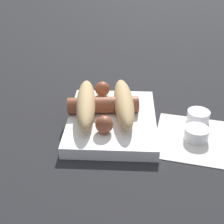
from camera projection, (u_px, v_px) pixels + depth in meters
name	position (u px, v px, depth m)	size (l,w,h in m)	color
ground_plane	(112.00, 126.00, 0.65)	(3.00, 3.00, 0.00)	#232326
food_tray	(112.00, 121.00, 0.64)	(0.23, 0.18, 0.02)	white
bread_roll	(105.00, 103.00, 0.64)	(0.20, 0.13, 0.05)	tan
sausage	(103.00, 105.00, 0.64)	(0.18, 0.15, 0.03)	brown
pickled_veggies	(91.00, 104.00, 0.68)	(0.07, 0.07, 0.01)	#F99E4C
napkin	(196.00, 139.00, 0.61)	(0.19, 0.19, 0.00)	white
condiment_cup_near	(196.00, 134.00, 0.60)	(0.05, 0.05, 0.03)	white
condiment_cup_far	(198.00, 117.00, 0.65)	(0.05, 0.05, 0.03)	white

